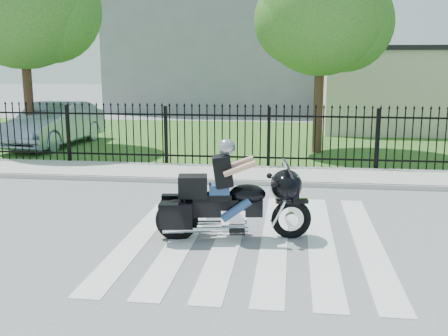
# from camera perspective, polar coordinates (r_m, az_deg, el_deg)

# --- Properties ---
(ground) EXTENTS (120.00, 120.00, 0.00)m
(ground) POSITION_cam_1_polar(r_m,az_deg,el_deg) (9.38, 3.07, -7.58)
(ground) COLOR slate
(ground) RESTS_ON ground
(crosswalk) EXTENTS (5.00, 5.50, 0.01)m
(crosswalk) POSITION_cam_1_polar(r_m,az_deg,el_deg) (9.37, 3.07, -7.54)
(crosswalk) COLOR silver
(crosswalk) RESTS_ON ground
(sidewalk) EXTENTS (40.00, 2.00, 0.12)m
(sidewalk) POSITION_cam_1_polar(r_m,az_deg,el_deg) (14.17, 4.64, -0.75)
(sidewalk) COLOR #ADAAA3
(sidewalk) RESTS_ON ground
(curb) EXTENTS (40.00, 0.12, 0.12)m
(curb) POSITION_cam_1_polar(r_m,az_deg,el_deg) (13.20, 4.42, -1.67)
(curb) COLOR #ADAAA3
(curb) RESTS_ON ground
(grass_strip) EXTENTS (40.00, 12.00, 0.02)m
(grass_strip) POSITION_cam_1_polar(r_m,az_deg,el_deg) (21.07, 5.61, 3.14)
(grass_strip) COLOR #335C1F
(grass_strip) RESTS_ON ground
(iron_fence) EXTENTS (26.00, 0.04, 1.80)m
(iron_fence) POSITION_cam_1_polar(r_m,az_deg,el_deg) (15.01, 4.89, 3.21)
(iron_fence) COLOR black
(iron_fence) RESTS_ON ground
(tree_mid) EXTENTS (4.20, 4.20, 6.78)m
(tree_mid) POSITION_cam_1_polar(r_m,az_deg,el_deg) (17.93, 10.57, 16.47)
(tree_mid) COLOR #382316
(tree_mid) RESTS_ON ground
(building_low) EXTENTS (10.00, 6.00, 3.50)m
(building_low) POSITION_cam_1_polar(r_m,az_deg,el_deg) (25.67, 21.98, 7.78)
(building_low) COLOR beige
(building_low) RESTS_ON ground
(building_low_roof) EXTENTS (10.20, 6.20, 0.20)m
(building_low_roof) POSITION_cam_1_polar(r_m,az_deg,el_deg) (25.64, 22.30, 11.90)
(building_low_roof) COLOR black
(building_low_roof) RESTS_ON building_low
(building_tall) EXTENTS (15.00, 10.00, 12.00)m
(building_tall) POSITION_cam_1_polar(r_m,az_deg,el_deg) (35.15, 1.53, 16.33)
(building_tall) COLOR gray
(building_tall) RESTS_ON ground
(motorcycle_rider) EXTENTS (2.73, 1.16, 1.82)m
(motorcycle_rider) POSITION_cam_1_polar(r_m,az_deg,el_deg) (9.12, 0.60, -3.23)
(motorcycle_rider) COLOR black
(motorcycle_rider) RESTS_ON ground
(parked_car) EXTENTS (2.20, 4.99, 1.59)m
(parked_car) POSITION_cam_1_polar(r_m,az_deg,el_deg) (20.13, -17.99, 4.56)
(parked_car) COLOR #8F9EB5
(parked_car) RESTS_ON grass_strip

